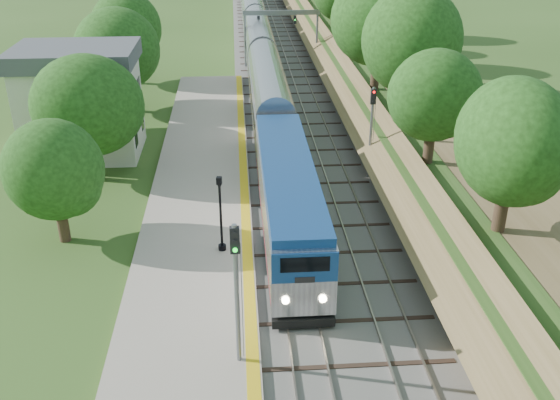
{
  "coord_description": "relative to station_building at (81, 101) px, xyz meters",
  "views": [
    {
      "loc": [
        -2.67,
        -14.78,
        17.68
      ],
      "look_at": [
        -0.5,
        15.28,
        2.8
      ],
      "focal_mm": 40.0,
      "sensor_mm": 36.0,
      "label": 1
    }
  ],
  "objects": [
    {
      "name": "embankment",
      "position": [
        24.35,
        30.0,
        -2.14
      ],
      "size": [
        10.64,
        170.0,
        11.7
      ],
      "color": "brown",
      "rests_on": "ground"
    },
    {
      "name": "yellow_stripe",
      "position": [
        11.65,
        -14.0,
        -3.7
      ],
      "size": [
        0.55,
        68.0,
        0.01
      ],
      "primitive_type": "cube",
      "color": "gold",
      "rests_on": "platform"
    },
    {
      "name": "platform",
      "position": [
        8.8,
        -14.0,
        -3.9
      ],
      "size": [
        6.4,
        68.0,
        0.38
      ],
      "primitive_type": "cube",
      "color": "gray",
      "rests_on": "ground"
    },
    {
      "name": "signal_platform",
      "position": [
        11.1,
        -24.56,
        0.19
      ],
      "size": [
        0.37,
        0.3,
        6.34
      ],
      "color": "slate",
      "rests_on": "platform"
    },
    {
      "name": "trackbed",
      "position": [
        16.0,
        30.0,
        -4.02
      ],
      "size": [
        9.5,
        170.0,
        0.28
      ],
      "color": "#4C4944",
      "rests_on": "ground"
    },
    {
      "name": "signal_gantry",
      "position": [
        16.47,
        24.99,
        0.73
      ],
      "size": [
        8.4,
        0.38,
        6.2
      ],
      "color": "slate",
      "rests_on": "ground"
    },
    {
      "name": "lamppost_far",
      "position": [
        10.31,
        -15.64,
        -1.8
      ],
      "size": [
        0.42,
        0.42,
        4.28
      ],
      "color": "black",
      "rests_on": "platform"
    },
    {
      "name": "station_building",
      "position": [
        0.0,
        0.0,
        0.0
      ],
      "size": [
        8.6,
        6.6,
        8.0
      ],
      "color": "beige",
      "rests_on": "ground"
    },
    {
      "name": "signal_farside",
      "position": [
        20.2,
        -6.1,
        -0.11
      ],
      "size": [
        0.35,
        0.27,
        6.31
      ],
      "color": "slate",
      "rests_on": "ground"
    },
    {
      "name": "trees_behind_platform",
      "position": [
        2.83,
        -9.33,
        0.44
      ],
      "size": [
        7.82,
        53.32,
        7.21
      ],
      "color": "#332316",
      "rests_on": "ground"
    },
    {
      "name": "train",
      "position": [
        14.0,
        44.6,
        -1.9
      ],
      "size": [
        2.9,
        136.33,
        4.27
      ],
      "color": "black",
      "rests_on": "trackbed"
    }
  ]
}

